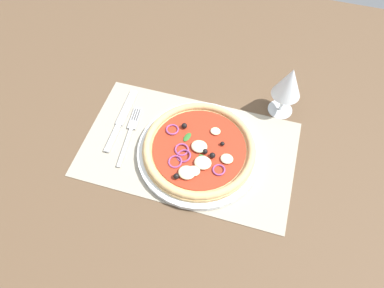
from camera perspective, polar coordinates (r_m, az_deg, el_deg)
The scene contains 7 objects.
ground_plane at distance 85.39cm, azimuth -0.54°, elevation -1.24°, with size 190.00×140.00×2.40cm, color brown.
placemat at distance 84.19cm, azimuth -0.55°, elevation -0.75°, with size 51.49×30.54×0.40cm, color #A39984.
plate at distance 82.77cm, azimuth 1.18°, elevation -1.29°, with size 29.75×29.75×1.25cm, color white.
pizza at distance 81.23cm, azimuth 1.18°, elevation -0.75°, with size 27.10×27.10×2.69cm.
fork at distance 87.67cm, azimuth -10.26°, elevation 1.91°, with size 3.30×18.06×0.44cm.
knife at distance 90.48cm, azimuth -11.64°, elevation 4.08°, with size 2.29×20.03×0.62cm.
wine_glass at distance 86.78cm, azimuth 15.80°, elevation 9.59°, with size 7.20×7.20×14.90cm.
Camera 1 is at (13.07, -41.92, 72.03)cm, focal length 32.09 mm.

